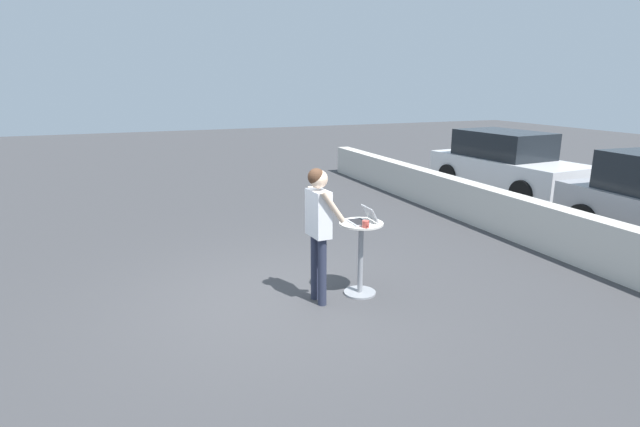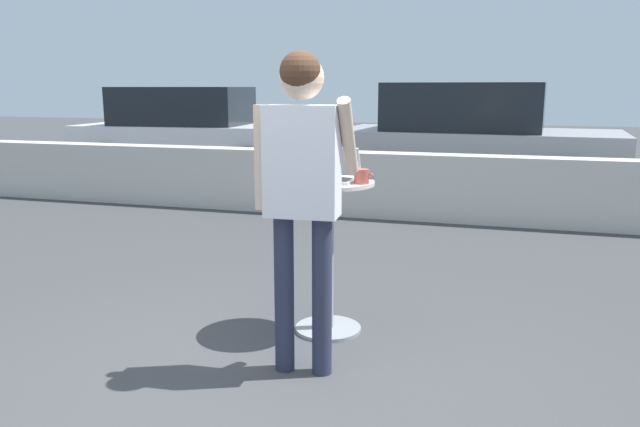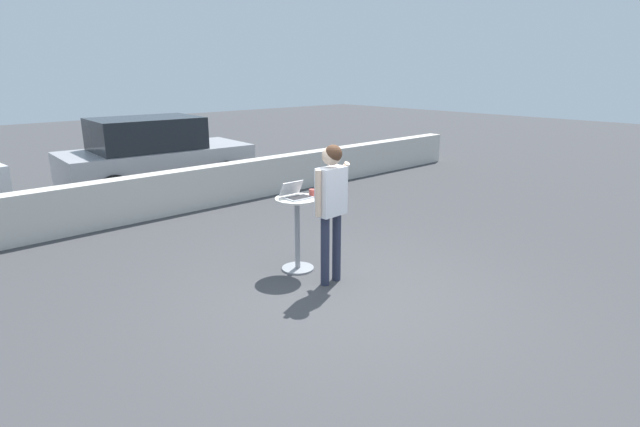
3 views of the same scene
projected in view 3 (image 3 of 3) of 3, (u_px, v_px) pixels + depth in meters
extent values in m
plane|color=#3D3D3F|center=(345.00, 297.00, 5.93)|extent=(50.00, 50.00, 0.00)
cube|color=beige|center=(161.00, 194.00, 9.21)|extent=(17.23, 0.35, 0.79)
cylinder|color=gray|center=(298.00, 268.00, 6.78)|extent=(0.43, 0.43, 0.03)
cylinder|color=gray|center=(297.00, 234.00, 6.64)|extent=(0.07, 0.07, 0.95)
cylinder|color=beige|center=(297.00, 199.00, 6.51)|extent=(0.58, 0.58, 0.02)
cube|color=#B7BABF|center=(299.00, 198.00, 6.47)|extent=(0.35, 0.23, 0.02)
cube|color=black|center=(299.00, 197.00, 6.47)|extent=(0.30, 0.19, 0.00)
cube|color=#B7BABF|center=(291.00, 188.00, 6.56)|extent=(0.34, 0.12, 0.19)
cube|color=white|center=(291.00, 188.00, 6.56)|extent=(0.32, 0.10, 0.17)
cylinder|color=#C14C42|center=(312.00, 193.00, 6.60)|extent=(0.09, 0.09, 0.09)
torus|color=#C14C42|center=(316.00, 192.00, 6.64)|extent=(0.04, 0.01, 0.04)
cylinder|color=#282D42|center=(325.00, 251.00, 6.16)|extent=(0.11, 0.11, 0.90)
cylinder|color=#282D42|center=(337.00, 247.00, 6.31)|extent=(0.11, 0.11, 0.90)
cube|color=silver|center=(331.00, 191.00, 6.03)|extent=(0.40, 0.22, 0.59)
sphere|color=beige|center=(331.00, 156.00, 5.91)|extent=(0.23, 0.23, 0.23)
sphere|color=#472D1E|center=(333.00, 154.00, 5.89)|extent=(0.21, 0.21, 0.21)
cylinder|color=beige|center=(318.00, 194.00, 5.87)|extent=(0.07, 0.07, 0.56)
cylinder|color=beige|center=(339.00, 177.00, 6.22)|extent=(0.09, 0.34, 0.43)
cube|color=#9E9EA3|center=(158.00, 163.00, 10.95)|extent=(4.03, 1.99, 0.66)
cube|color=black|center=(146.00, 133.00, 10.65)|extent=(2.25, 1.67, 0.67)
cylinder|color=black|center=(194.00, 165.00, 12.39)|extent=(0.68, 0.26, 0.67)
cylinder|color=black|center=(226.00, 175.00, 11.15)|extent=(0.68, 0.26, 0.67)
cylinder|color=black|center=(90.00, 178.00, 10.92)|extent=(0.68, 0.26, 0.67)
cylinder|color=black|center=(115.00, 192.00, 9.68)|extent=(0.68, 0.26, 0.67)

